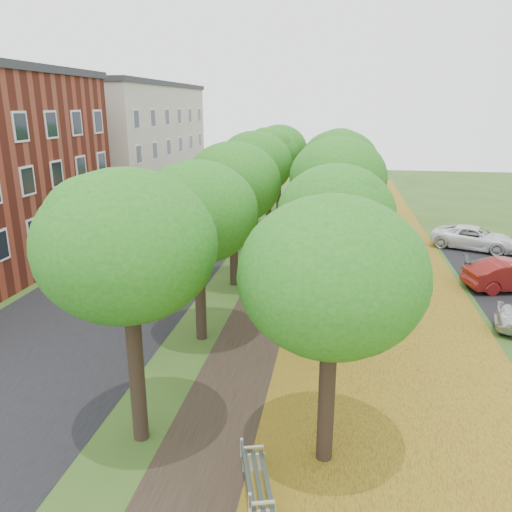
% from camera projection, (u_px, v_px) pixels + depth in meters
% --- Properties ---
extents(ground, '(120.00, 120.00, 0.00)m').
position_uv_depth(ground, '(222.00, 446.00, 12.88)').
color(ground, '#2D4C19').
rests_on(ground, ground).
extents(street_asphalt, '(8.00, 70.00, 0.01)m').
position_uv_depth(street_asphalt, '(154.00, 261.00, 28.22)').
color(street_asphalt, black).
rests_on(street_asphalt, ground).
extents(footpath, '(3.20, 70.00, 0.01)m').
position_uv_depth(footpath, '(285.00, 268.00, 27.04)').
color(footpath, black).
rests_on(footpath, ground).
extents(leaf_verge, '(7.50, 70.00, 0.01)m').
position_uv_depth(leaf_verge, '(380.00, 272.00, 26.26)').
color(leaf_verge, olive).
rests_on(leaf_verge, ground).
extents(tree_row_west, '(4.16, 34.16, 6.76)m').
position_uv_depth(tree_row_west, '(245.00, 175.00, 25.95)').
color(tree_row_west, black).
rests_on(tree_row_west, ground).
extents(tree_row_east, '(4.16, 34.16, 6.76)m').
position_uv_depth(tree_row_east, '(338.00, 177.00, 25.20)').
color(tree_row_east, black).
rests_on(tree_row_east, ground).
extents(building_cream, '(10.30, 20.30, 10.40)m').
position_uv_depth(building_cream, '(121.00, 143.00, 45.20)').
color(building_cream, beige).
rests_on(building_cream, ground).
extents(bench, '(1.06, 1.98, 0.90)m').
position_uv_depth(bench, '(255.00, 480.00, 11.04)').
color(bench, '#262F2A').
rests_on(bench, ground).
extents(car_grey, '(4.65, 2.49, 1.28)m').
position_uv_depth(car_grey, '(511.00, 273.00, 24.25)').
color(car_grey, '#333338').
rests_on(car_grey, ground).
extents(car_white, '(5.44, 3.99, 1.37)m').
position_uv_depth(car_white, '(475.00, 238.00, 30.43)').
color(car_white, white).
rests_on(car_white, ground).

